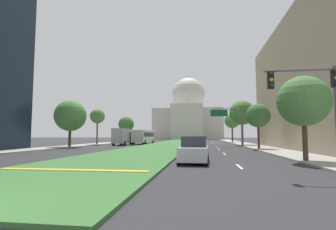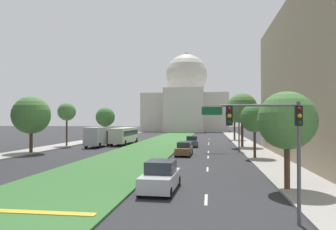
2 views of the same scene
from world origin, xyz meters
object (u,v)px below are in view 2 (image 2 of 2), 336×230
street_tree_right_near (287,121)px  street_tree_left_distant (105,117)px  sedan_lead_stopped (161,177)px  sedan_midblock (184,149)px  capitol_building (186,102)px  overhead_guide_sign (225,118)px  street_tree_left_far (67,112)px  traffic_light_near_right (278,135)px  street_tree_left_mid (31,115)px  street_tree_right_distant (234,114)px  street_tree_right_far (242,108)px  city_bus (124,134)px  box_truck_delivery (97,137)px  street_tree_right_mid (255,118)px  sedan_distant (192,142)px

street_tree_right_near → street_tree_left_distant: size_ratio=0.87×
sedan_lead_stopped → sedan_midblock: bearing=90.3°
capitol_building → overhead_guide_sign: bearing=-81.9°
capitol_building → street_tree_left_far: capitol_building is taller
traffic_light_near_right → street_tree_right_near: 6.80m
capitol_building → street_tree_right_near: (13.85, -101.69, -6.90)m
street_tree_left_mid → street_tree_right_distant: 40.78m
street_tree_left_far → street_tree_left_distant: (-0.31, 19.98, -0.69)m
street_tree_right_distant → street_tree_left_far: bearing=-146.2°
street_tree_right_far → overhead_guide_sign: bearing=-113.2°
street_tree_right_near → city_bus: street_tree_right_near is taller
street_tree_right_far → box_truck_delivery: (-22.89, -2.01, -4.51)m
street_tree_left_far → sedan_lead_stopped: size_ratio=1.56×
street_tree_left_distant → street_tree_right_distant: street_tree_right_distant is taller
traffic_light_near_right → street_tree_left_mid: street_tree_left_mid is taller
street_tree_right_near → street_tree_right_far: 30.04m
street_tree_right_near → street_tree_left_far: street_tree_left_far is taller
street_tree_left_mid → sedan_lead_stopped: (20.07, -18.88, -4.14)m
overhead_guide_sign → street_tree_right_mid: (2.95, -6.99, -0.06)m
street_tree_left_mid → overhead_guide_sign: bearing=11.7°
overhead_guide_sign → street_tree_right_near: (2.69, -23.13, -0.26)m
traffic_light_near_right → sedan_lead_stopped: bearing=136.9°
traffic_light_near_right → street_tree_right_near: bearing=73.9°
overhead_guide_sign → sedan_midblock: bearing=-137.4°
street_tree_left_mid → sedan_midblock: street_tree_left_mid is taller
traffic_light_near_right → capitol_building: bearing=96.3°
city_bus → street_tree_left_mid: bearing=-116.0°
traffic_light_near_right → street_tree_right_near: street_tree_right_near is taller
traffic_light_near_right → city_bus: 44.64m
street_tree_left_far → street_tree_right_distant: (28.35, 18.96, -0.02)m
street_tree_right_near → sedan_distant: bearing=104.0°
sedan_distant → capitol_building: bearing=95.0°
capitol_building → box_truck_delivery: capitol_building is taller
overhead_guide_sign → street_tree_right_far: bearing=66.8°
overhead_guide_sign → street_tree_left_distant: 35.88m
street_tree_right_distant → box_truck_delivery: size_ratio=1.19×
street_tree_right_mid → sedan_lead_stopped: 19.28m
capitol_building → street_tree_left_distant: bearing=-105.1°
overhead_guide_sign → street_tree_left_distant: street_tree_left_distant is taller
traffic_light_near_right → sedan_midblock: size_ratio=1.10×
sedan_lead_stopped → street_tree_right_far: bearing=75.4°
street_tree_right_distant → sedan_midblock: size_ratio=1.61×
overhead_guide_sign → street_tree_right_mid: size_ratio=1.05×
city_bus → sedan_distant: bearing=-15.6°
street_tree_right_mid → capitol_building: bearing=99.4°
street_tree_right_far → street_tree_right_distant: (0.14, 17.29, -0.55)m
capitol_building → overhead_guide_sign: 79.63m
overhead_guide_sign → traffic_light_near_right: bearing=-88.4°
sedan_lead_stopped → street_tree_left_distant: bearing=112.5°
street_tree_left_mid → street_tree_right_mid: street_tree_left_mid is taller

